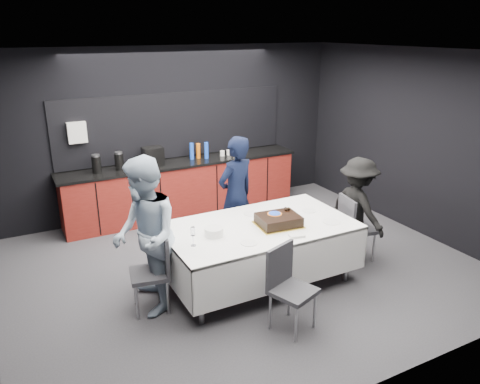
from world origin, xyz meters
name	(u,v)px	position (x,y,z in m)	size (l,w,h in m)	color
ground	(243,267)	(0.00, 0.00, 0.00)	(6.00, 6.00, 0.00)	#3C3C40
room_shell	(244,132)	(0.00, 0.00, 1.86)	(6.04, 5.04, 2.82)	white
kitchenette	(182,184)	(-0.02, 2.22, 0.54)	(4.10, 0.64, 2.05)	maroon
party_table	(259,235)	(0.00, -0.40, 0.64)	(2.32, 1.32, 0.78)	#99999E
cake_assembly	(278,220)	(0.21, -0.52, 0.85)	(0.57, 0.48, 0.17)	gold
plate_stack	(214,232)	(-0.62, -0.43, 0.83)	(0.22, 0.22, 0.10)	white
loose_plate_near	(249,243)	(-0.36, -0.80, 0.78)	(0.19, 0.19, 0.01)	white
loose_plate_right_a	(309,211)	(0.81, -0.31, 0.78)	(0.19, 0.19, 0.01)	white
loose_plate_right_b	(331,222)	(0.84, -0.75, 0.78)	(0.22, 0.22, 0.01)	white
loose_plate_far	(251,213)	(0.09, -0.04, 0.78)	(0.20, 0.20, 0.01)	white
fork_pile	(297,236)	(0.22, -0.90, 0.79)	(0.18, 0.11, 0.03)	white
champagne_flute	(193,233)	(-0.93, -0.57, 0.94)	(0.06, 0.06, 0.22)	white
chair_left	(156,266)	(-1.32, -0.39, 0.53)	(0.49, 0.49, 0.92)	#313137
chair_right	(353,224)	(1.44, -0.48, 0.53)	(0.49, 0.49, 0.92)	#313137
chair_near	(287,282)	(-0.20, -1.36, 0.53)	(0.54, 0.54, 0.92)	#313137
person_center	(236,196)	(0.14, 0.49, 0.85)	(0.62, 0.41, 1.70)	black
person_left	(145,237)	(-1.41, -0.34, 0.90)	(0.87, 0.68, 1.80)	#9EB1C6
person_right	(357,208)	(1.55, -0.42, 0.72)	(0.93, 0.53, 1.44)	black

